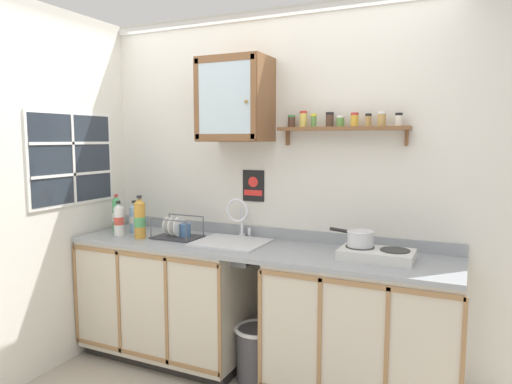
% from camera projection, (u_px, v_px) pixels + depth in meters
% --- Properties ---
extents(back_wall, '(3.29, 0.07, 2.55)m').
position_uv_depth(back_wall, '(272.00, 188.00, 3.38)').
color(back_wall, silver).
rests_on(back_wall, ground).
extents(side_wall_left, '(0.05, 3.52, 2.55)m').
position_uv_depth(side_wall_left, '(24.00, 194.00, 3.07)').
color(side_wall_left, silver).
rests_on(side_wall_left, ground).
extents(lower_cabinet_run, '(1.26, 0.61, 0.89)m').
position_uv_depth(lower_cabinet_run, '(168.00, 298.00, 3.48)').
color(lower_cabinet_run, black).
rests_on(lower_cabinet_run, ground).
extents(lower_cabinet_run_right, '(1.16, 0.61, 0.89)m').
position_uv_depth(lower_cabinet_run_right, '(363.00, 333.00, 2.87)').
color(lower_cabinet_run_right, black).
rests_on(lower_cabinet_run_right, ground).
extents(countertop, '(2.65, 0.63, 0.03)m').
position_uv_depth(countertop, '(253.00, 248.00, 3.13)').
color(countertop, gray).
rests_on(countertop, lower_cabinet_run).
extents(backsplash, '(2.65, 0.02, 0.08)m').
position_uv_depth(backsplash, '(270.00, 233.00, 3.39)').
color(backsplash, gray).
rests_on(backsplash, countertop).
extents(sink, '(0.48, 0.46, 0.41)m').
position_uv_depth(sink, '(232.00, 244.00, 3.25)').
color(sink, silver).
rests_on(sink, countertop).
extents(hot_plate_stove, '(0.44, 0.26, 0.07)m').
position_uv_depth(hot_plate_stove, '(377.00, 254.00, 2.78)').
color(hot_plate_stove, silver).
rests_on(hot_plate_stove, countertop).
extents(saucepan, '(0.30, 0.17, 0.10)m').
position_uv_depth(saucepan, '(360.00, 238.00, 2.84)').
color(saucepan, silver).
rests_on(saucepan, hot_plate_stove).
extents(bottle_juice_amber_0, '(0.09, 0.09, 0.32)m').
position_uv_depth(bottle_juice_amber_0, '(140.00, 219.00, 3.37)').
color(bottle_juice_amber_0, gold).
rests_on(bottle_juice_amber_0, countertop).
extents(bottle_soda_green_1, '(0.07, 0.07, 0.29)m').
position_uv_depth(bottle_soda_green_1, '(117.00, 215.00, 3.63)').
color(bottle_soda_green_1, '#4CB266').
rests_on(bottle_soda_green_1, countertop).
extents(bottle_opaque_white_2, '(0.07, 0.07, 0.26)m').
position_uv_depth(bottle_opaque_white_2, '(119.00, 220.00, 3.48)').
color(bottle_opaque_white_2, white).
rests_on(bottle_opaque_white_2, countertop).
extents(bottle_water_blue_3, '(0.08, 0.08, 0.25)m').
position_uv_depth(bottle_water_blue_3, '(134.00, 218.00, 3.60)').
color(bottle_water_blue_3, '#8CB7E0').
rests_on(bottle_water_blue_3, countertop).
extents(dish_rack, '(0.33, 0.24, 0.16)m').
position_uv_depth(dish_rack, '(176.00, 233.00, 3.39)').
color(dish_rack, '#333338').
rests_on(dish_rack, countertop).
extents(mug, '(0.08, 0.11, 0.11)m').
position_uv_depth(mug, '(185.00, 231.00, 3.39)').
color(mug, '#3F6699').
rests_on(mug, countertop).
extents(wall_cabinet, '(0.48, 0.35, 0.58)m').
position_uv_depth(wall_cabinet, '(235.00, 100.00, 3.23)').
color(wall_cabinet, brown).
extents(spice_shelf, '(0.86, 0.14, 0.23)m').
position_uv_depth(spice_shelf, '(341.00, 126.00, 3.03)').
color(spice_shelf, brown).
extents(warning_sign, '(0.17, 0.01, 0.23)m').
position_uv_depth(warning_sign, '(253.00, 186.00, 3.41)').
color(warning_sign, black).
extents(window, '(0.03, 0.79, 0.68)m').
position_uv_depth(window, '(72.00, 159.00, 3.39)').
color(window, '#262D38').
extents(trash_bin, '(0.31, 0.31, 0.38)m').
position_uv_depth(trash_bin, '(257.00, 352.00, 3.15)').
color(trash_bin, '#4C4C51').
rests_on(trash_bin, ground).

